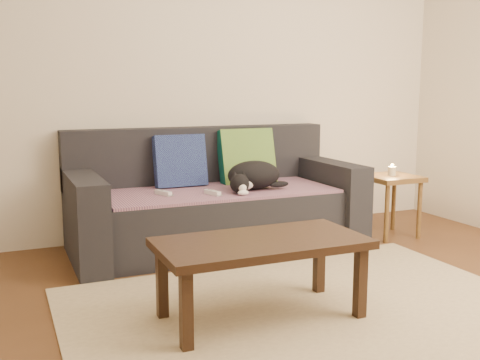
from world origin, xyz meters
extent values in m
plane|color=brown|center=(0.00, 0.00, 0.00)|extent=(4.50, 4.50, 0.00)
cube|color=beige|center=(0.00, 2.00, 1.30)|extent=(4.50, 0.04, 2.60)
cube|color=#232328|center=(0.00, 1.50, 0.21)|extent=(1.70, 0.78, 0.42)
cube|color=#232328|center=(0.00, 1.90, 0.65)|extent=(2.10, 0.18, 0.45)
cube|color=#232328|center=(-0.95, 1.50, 0.30)|extent=(0.20, 0.90, 0.60)
cube|color=#232328|center=(0.95, 1.50, 0.30)|extent=(0.20, 0.90, 0.60)
cube|color=#452A4E|center=(0.00, 1.48, 0.43)|extent=(1.66, 0.74, 0.02)
cube|color=#111045|center=(-0.21, 1.74, 0.63)|extent=(0.39, 0.17, 0.40)
cube|color=#0C4C3F|center=(0.34, 1.74, 0.63)|extent=(0.44, 0.22, 0.46)
ellipsoid|color=black|center=(0.25, 1.41, 0.54)|extent=(0.41, 0.32, 0.21)
sphere|color=black|center=(0.08, 1.28, 0.51)|extent=(0.14, 0.14, 0.14)
sphere|color=white|center=(0.08, 1.22, 0.49)|extent=(0.06, 0.06, 0.06)
ellipsoid|color=black|center=(0.41, 1.32, 0.48)|extent=(0.16, 0.06, 0.05)
cube|color=white|center=(-0.43, 1.44, 0.46)|extent=(0.09, 0.15, 0.03)
cube|color=white|center=(-0.11, 1.31, 0.46)|extent=(0.08, 0.15, 0.03)
cube|color=brown|center=(1.39, 1.27, 0.47)|extent=(0.39, 0.39, 0.04)
cylinder|color=brown|center=(1.23, 1.12, 0.23)|extent=(0.04, 0.04, 0.45)
cylinder|color=brown|center=(1.54, 1.12, 0.23)|extent=(0.04, 0.04, 0.45)
cylinder|color=brown|center=(1.23, 1.43, 0.23)|extent=(0.04, 0.04, 0.45)
cylinder|color=brown|center=(1.54, 1.43, 0.23)|extent=(0.04, 0.04, 0.45)
cylinder|color=beige|center=(1.39, 1.27, 0.52)|extent=(0.06, 0.06, 0.07)
sphere|color=#FFBF59|center=(1.39, 1.27, 0.57)|extent=(0.02, 0.02, 0.02)
cube|color=#C4B086|center=(0.00, 0.15, 0.01)|extent=(2.50, 1.80, 0.01)
cube|color=black|center=(-0.27, 0.19, 0.40)|extent=(1.05, 0.52, 0.04)
cube|color=black|center=(-0.73, -0.01, 0.19)|extent=(0.05, 0.05, 0.38)
cube|color=black|center=(0.19, -0.01, 0.19)|extent=(0.05, 0.05, 0.38)
cube|color=black|center=(-0.73, 0.39, 0.19)|extent=(0.05, 0.05, 0.38)
cube|color=black|center=(0.19, 0.39, 0.19)|extent=(0.05, 0.05, 0.38)
camera|label=1|loc=(-1.44, -2.27, 1.16)|focal=42.00mm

